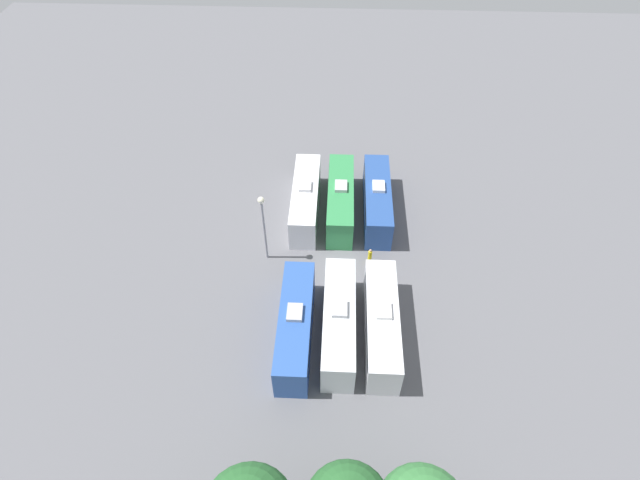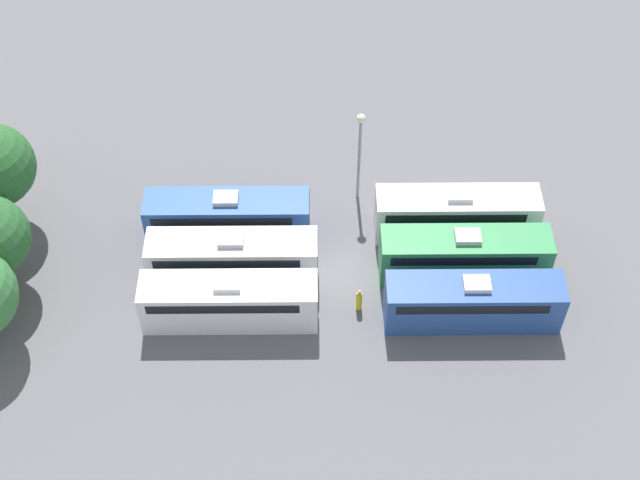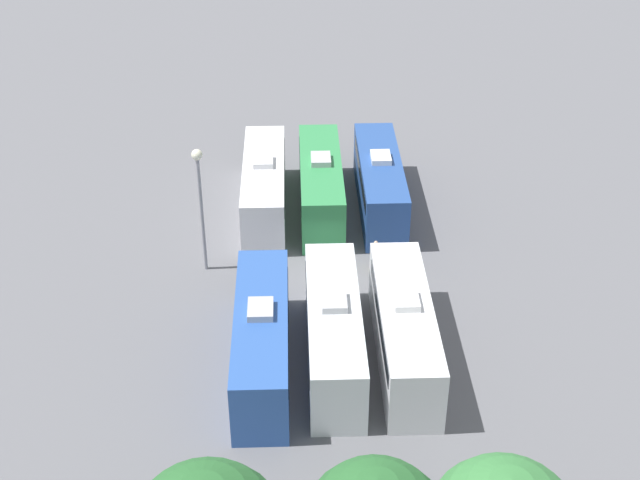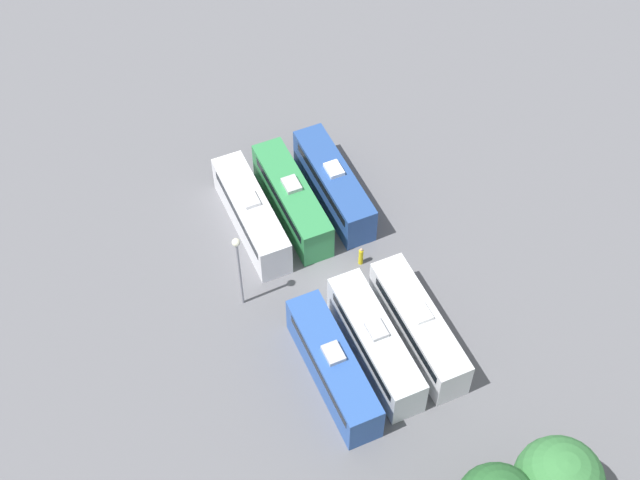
# 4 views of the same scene
# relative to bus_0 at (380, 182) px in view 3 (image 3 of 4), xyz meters

# --- Properties ---
(ground_plane) EXTENTS (118.71, 118.71, 0.00)m
(ground_plane) POSITION_rel_bus_0_xyz_m (3.57, 7.61, -1.84)
(ground_plane) COLOR slate
(bus_0) EXTENTS (2.57, 10.73, 3.69)m
(bus_0) POSITION_rel_bus_0_xyz_m (0.00, 0.00, 0.00)
(bus_0) COLOR #284C93
(bus_0) RESTS_ON ground_plane
(bus_1) EXTENTS (2.57, 10.73, 3.69)m
(bus_1) POSITION_rel_bus_0_xyz_m (3.70, 0.11, 0.00)
(bus_1) COLOR #338C4C
(bus_1) RESTS_ON ground_plane
(bus_2) EXTENTS (2.57, 10.73, 3.69)m
(bus_2) POSITION_rel_bus_0_xyz_m (7.22, 0.23, 0.00)
(bus_2) COLOR white
(bus_2) RESTS_ON ground_plane
(bus_3) EXTENTS (2.57, 10.73, 3.69)m
(bus_3) POSITION_rel_bus_0_xyz_m (0.15, 14.79, 0.00)
(bus_3) COLOR silver
(bus_3) RESTS_ON ground_plane
(bus_4) EXTENTS (2.57, 10.73, 3.69)m
(bus_4) POSITION_rel_bus_0_xyz_m (3.56, 14.78, 0.00)
(bus_4) COLOR silver
(bus_4) RESTS_ON ground_plane
(bus_5) EXTENTS (2.57, 10.73, 3.69)m
(bus_5) POSITION_rel_bus_0_xyz_m (7.04, 15.30, 0.00)
(bus_5) COLOR #2D56A8
(bus_5) RESTS_ON ground_plane
(worker_person) EXTENTS (0.36, 0.36, 1.80)m
(worker_person) POSITION_rel_bus_0_xyz_m (0.83, 6.83, -1.00)
(worker_person) COLOR gold
(worker_person) RESTS_ON ground_plane
(light_pole) EXTENTS (0.60, 0.60, 7.54)m
(light_pole) POSITION_rel_bus_0_xyz_m (10.45, 6.57, 3.30)
(light_pole) COLOR gray
(light_pole) RESTS_ON ground_plane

